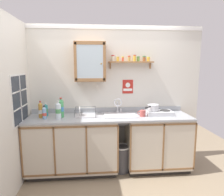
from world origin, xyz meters
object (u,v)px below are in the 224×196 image
at_px(bottle_detergent_teal_1, 46,110).
at_px(bottle_water_blue_3, 44,113).
at_px(bottle_juice_amber_4, 41,110).
at_px(sink, 120,117).
at_px(saucepan, 153,107).
at_px(dish_rack, 85,115).
at_px(bottle_soda_green_0, 61,108).
at_px(bottle_water_clear_2, 58,111).
at_px(warning_sign, 128,87).
at_px(hot_plate_stove, 159,113).
at_px(trash_bin, 122,158).
at_px(wall_cabinet, 90,62).
at_px(mug, 143,113).

relative_size(bottle_detergent_teal_1, bottle_water_blue_3, 1.04).
bearing_deg(bottle_juice_amber_4, sink, 1.44).
xyz_separation_m(saucepan, dish_rack, (-1.13, 0.01, -0.10)).
bearing_deg(saucepan, sink, 179.21).
relative_size(saucepan, bottle_soda_green_0, 0.86).
bearing_deg(bottle_water_clear_2, warning_sign, 20.41).
relative_size(hot_plate_stove, trash_bin, 0.98).
height_order(bottle_detergent_teal_1, trash_bin, bottle_detergent_teal_1).
distance_m(saucepan, dish_rack, 1.13).
bearing_deg(wall_cabinet, trash_bin, -25.04).
distance_m(saucepan, bottle_juice_amber_4, 1.81).
bearing_deg(bottle_water_blue_3, bottle_juice_amber_4, 133.60).
height_order(sink, bottle_soda_green_0, bottle_soda_green_0).
bearing_deg(trash_bin, bottle_detergent_teal_1, 173.00).
distance_m(bottle_juice_amber_4, mug, 1.62).
bearing_deg(warning_sign, bottle_water_clear_2, -159.59).
relative_size(bottle_juice_amber_4, trash_bin, 0.60).
bearing_deg(bottle_water_blue_3, mug, 0.46).
bearing_deg(trash_bin, mug, -2.00).
distance_m(bottle_water_blue_3, bottle_juice_amber_4, 0.11).
bearing_deg(bottle_water_blue_3, bottle_soda_green_0, 19.06).
xyz_separation_m(bottle_soda_green_0, bottle_water_clear_2, (-0.02, -0.13, -0.01)).
bearing_deg(sink, saucepan, -0.79).
relative_size(bottle_detergent_teal_1, warning_sign, 0.93).
xyz_separation_m(sink, bottle_water_blue_3, (-1.18, -0.11, 0.12)).
height_order(hot_plate_stove, bottle_juice_amber_4, bottle_juice_amber_4).
height_order(sink, trash_bin, sink).
bearing_deg(bottle_detergent_teal_1, dish_rack, -5.58).
relative_size(bottle_soda_green_0, bottle_water_clear_2, 1.10).
relative_size(sink, warning_sign, 2.23).
xyz_separation_m(mug, warning_sign, (-0.18, 0.37, 0.39)).
distance_m(sink, bottle_water_blue_3, 1.19).
xyz_separation_m(saucepan, bottle_detergent_teal_1, (-1.75, 0.07, -0.03)).
xyz_separation_m(sink, saucepan, (0.55, -0.01, 0.15)).
relative_size(sink, bottle_water_blue_3, 2.50).
xyz_separation_m(bottle_water_clear_2, warning_sign, (1.14, 0.42, 0.31)).
bearing_deg(bottle_juice_amber_4, bottle_water_blue_3, -46.40).
height_order(sink, wall_cabinet, wall_cabinet).
distance_m(bottle_water_blue_3, dish_rack, 0.62).
bearing_deg(hot_plate_stove, saucepan, 170.88).
height_order(sink, hot_plate_stove, sink).
height_order(sink, bottle_water_blue_3, sink).
xyz_separation_m(warning_sign, trash_bin, (-0.15, -0.36, -1.15)).
height_order(bottle_soda_green_0, bottle_juice_amber_4, bottle_soda_green_0).
bearing_deg(sink, bottle_water_clear_2, -170.95).
bearing_deg(mug, wall_cabinet, 163.54).
height_order(hot_plate_stove, wall_cabinet, wall_cabinet).
height_order(hot_plate_stove, bottle_detergent_teal_1, bottle_detergent_teal_1).
relative_size(dish_rack, warning_sign, 1.50).
distance_m(wall_cabinet, trash_bin, 1.67).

